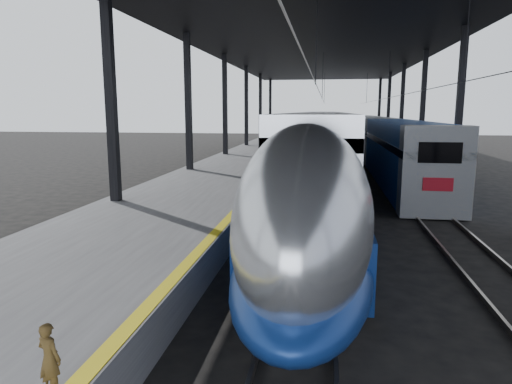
# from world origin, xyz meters

# --- Properties ---
(ground) EXTENTS (160.00, 160.00, 0.00)m
(ground) POSITION_xyz_m (0.00, 0.00, 0.00)
(ground) COLOR black
(ground) RESTS_ON ground
(platform) EXTENTS (6.00, 80.00, 1.00)m
(platform) POSITION_xyz_m (-3.50, 20.00, 0.50)
(platform) COLOR #4C4C4F
(platform) RESTS_ON ground
(yellow_strip) EXTENTS (0.30, 80.00, 0.01)m
(yellow_strip) POSITION_xyz_m (-0.70, 20.00, 1.00)
(yellow_strip) COLOR gold
(yellow_strip) RESTS_ON platform
(rails) EXTENTS (6.52, 80.00, 0.16)m
(rails) POSITION_xyz_m (4.50, 20.00, 0.08)
(rails) COLOR slate
(rails) RESTS_ON ground
(canopy) EXTENTS (18.00, 75.00, 9.47)m
(canopy) POSITION_xyz_m (1.90, 20.00, 9.12)
(canopy) COLOR black
(canopy) RESTS_ON ground
(tgv_train) EXTENTS (3.08, 65.20, 4.42)m
(tgv_train) POSITION_xyz_m (2.00, 25.82, 2.07)
(tgv_train) COLOR #B9BCC1
(tgv_train) RESTS_ON ground
(second_train) EXTENTS (2.85, 56.05, 3.93)m
(second_train) POSITION_xyz_m (7.00, 34.86, 1.99)
(second_train) COLOR navy
(second_train) RESTS_ON ground
(child) EXTENTS (0.40, 0.32, 0.95)m
(child) POSITION_xyz_m (-0.90, -7.02, 1.48)
(child) COLOR #4A3718
(child) RESTS_ON platform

